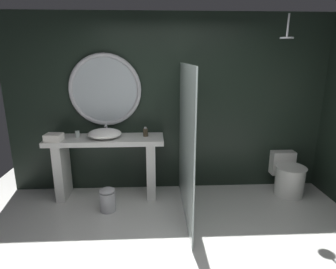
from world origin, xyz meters
TOP-DOWN VIEW (x-y plane):
  - back_wall_panel at (0.00, 1.90)m, footprint 4.80×0.10m
  - vanity_counter at (-0.94, 1.59)m, footprint 1.64×0.49m
  - vessel_sink at (-0.94, 1.55)m, footprint 0.46×0.38m
  - tumbler_cup at (-1.34, 1.62)m, footprint 0.06×0.06m
  - soap_dispenser at (-0.38, 1.62)m, footprint 0.07×0.07m
  - round_wall_mirror at (-0.94, 1.81)m, footprint 1.03×0.06m
  - shower_glass_panel at (0.14, 1.06)m, footprint 0.02×1.57m
  - rain_shower_head at (1.39, 1.30)m, footprint 0.16×0.16m
  - toilet at (1.74, 1.55)m, footprint 0.43×0.64m
  - waste_bin at (-0.88, 1.15)m, footprint 0.21×0.21m
  - folded_hand_towel at (-1.60, 1.44)m, footprint 0.24×0.20m

SIDE VIEW (x-z plane):
  - waste_bin at x=-0.88m, z-range 0.00..0.33m
  - toilet at x=1.74m, z-range -0.02..0.56m
  - vanity_counter at x=-0.94m, z-range 0.14..1.04m
  - tumbler_cup at x=-1.34m, z-range 0.90..0.99m
  - folded_hand_towel at x=-1.60m, z-range 0.90..1.00m
  - soap_dispenser at x=-0.38m, z-range 0.89..1.03m
  - shower_glass_panel at x=0.14m, z-range 0.00..1.92m
  - vessel_sink at x=-0.94m, z-range 0.88..1.05m
  - back_wall_panel at x=0.00m, z-range 0.00..2.60m
  - round_wall_mirror at x=-0.94m, z-range 1.02..2.05m
  - rain_shower_head at x=1.39m, z-range 2.11..2.40m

